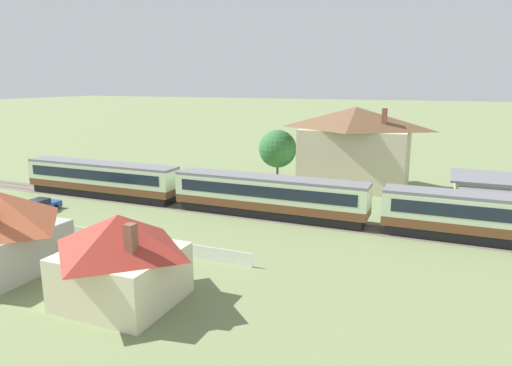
% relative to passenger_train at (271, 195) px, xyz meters
% --- Properties ---
extents(ground_plane, '(600.00, 600.00, 0.00)m').
position_rel_passenger_train_xyz_m(ground_plane, '(3.92, 0.85, -2.20)').
color(ground_plane, '#707F51').
extents(passenger_train, '(60.37, 3.04, 3.96)m').
position_rel_passenger_train_xyz_m(passenger_train, '(0.00, 0.00, 0.00)').
color(passenger_train, brown).
rests_on(passenger_train, ground_plane).
extents(railway_track, '(112.15, 3.60, 0.04)m').
position_rel_passenger_train_xyz_m(railway_track, '(-9.27, -0.00, -2.19)').
color(railway_track, '#665B51').
rests_on(railway_track, ground_plane).
extents(station_house_brown_roof, '(13.58, 8.22, 9.93)m').
position_rel_passenger_train_xyz_m(station_house_brown_roof, '(4.90, 15.76, 2.92)').
color(station_house_brown_roof, beige).
rests_on(station_house_brown_roof, ground_plane).
extents(cottage_red_roof, '(6.85, 6.26, 5.41)m').
position_rel_passenger_train_xyz_m(cottage_red_roof, '(-1.91, -19.86, 0.61)').
color(cottage_red_roof, beige).
rests_on(cottage_red_roof, ground_plane).
extents(picket_fence_front, '(32.74, 0.06, 1.05)m').
position_rel_passenger_train_xyz_m(picket_fence_front, '(-13.11, -12.21, -1.67)').
color(picket_fence_front, white).
rests_on(picket_fence_front, ground_plane).
extents(parked_car_blue, '(2.20, 4.62, 1.34)m').
position_rel_passenger_train_xyz_m(parked_car_blue, '(-22.18, -7.76, -1.57)').
color(parked_car_blue, '#284CA8').
rests_on(parked_car_blue, ground_plane).
extents(yard_tree_1, '(5.04, 5.04, 6.68)m').
position_rel_passenger_train_xyz_m(yard_tree_1, '(-5.46, 16.67, 1.95)').
color(yard_tree_1, brown).
rests_on(yard_tree_1, ground_plane).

